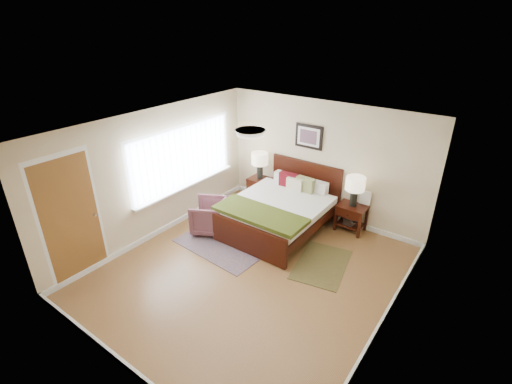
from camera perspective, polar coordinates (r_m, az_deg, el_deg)
floor at (r=6.53m, az=-0.73°, el=-12.04°), size 5.00×5.00×0.00m
back_wall at (r=7.82m, az=10.27°, el=4.70°), size 4.50×0.04×2.50m
front_wall at (r=4.45m, az=-21.11°, el=-14.43°), size 4.50×0.04×2.50m
left_wall at (r=7.30m, az=-15.12°, el=2.66°), size 0.04×5.00×2.50m
right_wall at (r=5.03m, az=20.49°, el=-9.24°), size 0.04×5.00×2.50m
ceiling at (r=5.38m, az=-0.88°, el=9.55°), size 4.50×5.00×0.02m
window at (r=7.63m, az=-10.96°, el=5.14°), size 0.11×2.72×1.32m
door at (r=6.53m, az=-26.56°, el=-3.86°), size 0.06×1.00×2.18m
ceil_fixture at (r=5.39m, az=-0.88°, el=9.20°), size 0.44×0.44×0.08m
bed at (r=7.41m, az=3.74°, el=-2.22°), size 1.77×2.15×1.16m
wall_art at (r=7.79m, az=8.12°, el=8.43°), size 0.62×0.05×0.50m
nightstand_left at (r=8.60m, az=0.51°, el=1.34°), size 0.48×0.43×0.57m
nightstand_right at (r=7.70m, az=14.42°, el=-3.51°), size 0.56×0.42×0.56m
lamp_left at (r=8.40m, az=0.60°, el=4.87°), size 0.38×0.38×0.61m
lamp_right at (r=7.42m, az=15.01°, el=0.94°), size 0.38×0.38×0.61m
armchair at (r=7.51m, az=-6.93°, el=-3.68°), size 0.98×0.97×0.67m
rug_persian at (r=7.62m, az=-1.53°, el=-5.90°), size 1.88×2.54×0.01m
rug_navy at (r=6.77m, az=10.07°, el=-10.89°), size 1.06×1.39×0.01m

